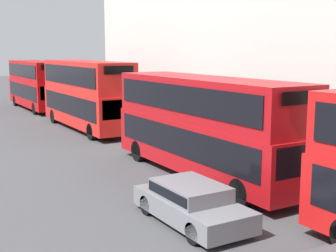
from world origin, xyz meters
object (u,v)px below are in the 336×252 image
(bus_third_in_queue, at_px, (86,92))
(bus_trailing, at_px, (36,83))
(bus_second_in_queue, at_px, (204,122))
(car_hatchback, at_px, (191,202))

(bus_third_in_queue, height_order, bus_trailing, bus_third_in_queue)
(bus_second_in_queue, distance_m, bus_trailing, 26.05)
(bus_second_in_queue, relative_size, car_hatchback, 2.54)
(bus_third_in_queue, bearing_deg, bus_trailing, 90.00)
(car_hatchback, bearing_deg, bus_third_in_queue, 79.25)
(car_hatchback, bearing_deg, bus_trailing, 83.60)
(bus_trailing, xyz_separation_m, car_hatchback, (-3.40, -30.29, -1.69))
(bus_second_in_queue, bearing_deg, car_hatchback, -128.71)
(bus_trailing, bearing_deg, car_hatchback, -96.40)
(bus_second_in_queue, xyz_separation_m, bus_trailing, (-0.00, 26.05, 0.05))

